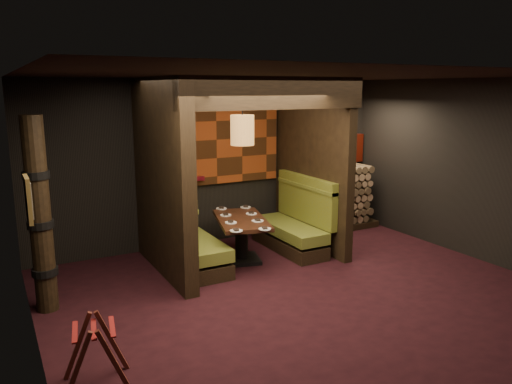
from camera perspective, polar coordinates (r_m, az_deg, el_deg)
The scene contains 23 objects.
floor at distance 6.85m, azimuth 5.31°, elevation -11.54°, with size 6.50×5.50×0.02m, color black.
ceiling at distance 6.29m, azimuth 5.82°, elevation 13.22°, with size 6.50×5.50×0.02m, color black.
wall_back at distance 8.80m, azimuth -4.55°, elevation 3.47°, with size 6.50×0.02×2.85m, color black.
wall_front at distance 4.48m, azimuth 25.78°, elevation -5.95°, with size 6.50×0.02×2.85m, color black.
wall_left at distance 5.36m, azimuth -24.78°, elevation -3.05°, with size 0.02×5.50×2.85m, color black.
wall_right at distance 8.65m, azimuth 23.78°, elevation 2.35°, with size 0.02×5.50×2.85m, color black.
partition_left at distance 7.30m, azimuth -10.68°, elevation 1.57°, with size 0.20×2.20×2.85m, color black.
partition_right at distance 8.52m, azimuth 6.42°, elevation 3.16°, with size 0.15×2.10×2.85m, color black.
header_beam at distance 6.86m, azimuth 2.25°, elevation 11.24°, with size 2.85×0.18×0.44m, color black.
tapa_back_panel at distance 8.70m, azimuth -4.61°, elevation 5.99°, with size 2.40×0.06×1.55m, color #943C15.
tapa_side_panel at distance 7.44m, azimuth -10.35°, elevation 5.08°, with size 0.04×1.85×1.45m, color #943C15.
lacquer_shelf at distance 8.52m, azimuth -7.91°, elevation 1.44°, with size 0.60×0.12×0.07m, color #5F0D17.
booth_bench_left at distance 7.67m, azimuth -7.62°, elevation -5.72°, with size 0.68×1.60×1.14m.
booth_bench_right at distance 8.49m, azimuth 4.41°, elevation -3.91°, with size 0.68×1.60×1.14m.
dining_table at distance 7.86m, azimuth -1.67°, elevation -4.67°, with size 1.05×1.47×0.70m.
place_settings at distance 7.79m, azimuth -1.68°, elevation -2.94°, with size 0.95×1.61×0.03m.
pendant_lamp at distance 7.52m, azimuth -1.57°, elevation 7.09°, with size 0.36×0.36×1.00m.
framed_picture at distance 5.42m, azimuth -24.57°, elevation -0.77°, with size 0.05×0.36×0.46m.
luggage_rack at distance 5.00m, azimuth -17.89°, elevation -16.92°, with size 0.70×0.54×0.69m.
totem_column at distance 6.50m, azimuth -23.46°, elevation -2.65°, with size 0.31×0.31×2.40m.
firewood_stack at distance 9.76m, azimuth 8.88°, elevation -0.66°, with size 1.73×0.70×1.22m.
mosaic_header at distance 9.87m, azimuth 7.89°, elevation 4.77°, with size 1.83×0.10×0.56m, color maroon.
bay_front_post at distance 8.78m, azimuth 5.93°, elevation 3.43°, with size 0.08×0.08×2.85m, color black.
Camera 1 is at (-3.53, -5.20, 2.70)m, focal length 35.00 mm.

